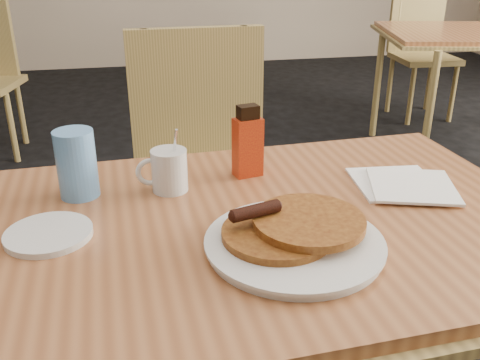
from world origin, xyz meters
The scene contains 9 objects.
main_table centered at (0.07, -0.07, 0.71)m, with size 1.22×0.85×0.75m.
chair_main_far centered at (0.05, 0.67, 0.60)m, with size 0.46×0.46×1.00m.
chair_neighbor_far centered at (2.00, 2.77, 0.55)m, with size 0.45×0.45×0.93m.
pancake_plate centered at (0.10, -0.19, 0.77)m, with size 0.32×0.32×0.07m.
coffee_mug centered at (-0.10, 0.10, 0.80)m, with size 0.11×0.08×0.14m.
syrup_bottle centered at (0.09, 0.15, 0.83)m, with size 0.07×0.05×0.17m.
napkin_stack centered at (0.41, 0.01, 0.76)m, with size 0.23×0.24×0.01m.
blue_tumbler centered at (-0.29, 0.11, 0.82)m, with size 0.08×0.08×0.14m, color #609DE1.
side_saucer centered at (-0.33, -0.06, 0.76)m, with size 0.16×0.16×0.01m, color silver.
Camera 1 is at (-0.16, -0.97, 1.25)m, focal length 40.00 mm.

